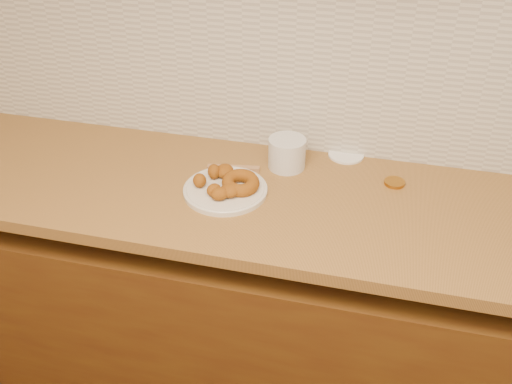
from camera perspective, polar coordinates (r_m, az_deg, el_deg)
wall_back at (r=1.69m, az=14.33°, el=17.11°), size 4.00×0.02×2.70m
base_cabinet at (r=1.95m, az=9.93°, el=-13.92°), size 3.60×0.60×0.77m
butcher_block at (r=1.74m, az=-10.14°, el=0.87°), size 2.30×0.62×0.04m
backsplash at (r=1.73m, az=13.60°, el=12.26°), size 3.60×0.02×0.60m
donut_plate at (r=1.63m, az=-3.24°, el=0.20°), size 0.25×0.25×0.01m
ring_donut at (r=1.62m, az=-1.65°, el=0.98°), size 0.16×0.16×0.05m
fried_dough_chunks at (r=1.62m, az=-3.91°, el=1.06°), size 0.17×0.19×0.04m
plastic_tub at (r=1.74m, az=3.28°, el=4.11°), size 0.14×0.14×0.10m
tub_lid at (r=1.84m, az=9.46°, el=3.88°), size 0.12×0.12×0.01m
brass_jar_lid at (r=1.72m, az=14.38°, el=0.97°), size 0.08×0.08×0.01m
wooden_utensil at (r=1.74m, az=-2.39°, el=2.53°), size 0.17×0.05×0.01m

